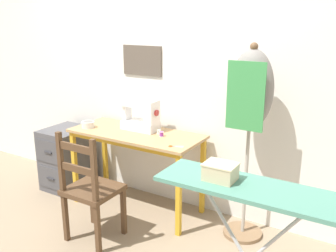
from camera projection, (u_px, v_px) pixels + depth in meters
The scene contains 13 objects.
ground_plane at pixel (121, 218), 3.39m from camera, with size 14.00×14.00×0.00m, color gray.
wall_back at pixel (155, 70), 3.52m from camera, with size 10.00×0.07×2.55m.
sewing_table at pixel (135, 142), 3.41m from camera, with size 1.23×0.52×0.75m.
sewing_machine at pixel (142, 116), 3.43m from camera, with size 0.36×0.18×0.31m.
fabric_bowl at pixel (88, 124), 3.53m from camera, with size 0.12×0.12×0.06m.
scissors at pixel (174, 146), 3.02m from camera, with size 0.12×0.07×0.01m.
thread_spool_near_machine at pixel (159, 132), 3.35m from camera, with size 0.04×0.04×0.04m.
thread_spool_mid_table at pixel (161, 134), 3.28m from camera, with size 0.04×0.04×0.04m.
wooden_chair at pixel (91, 190), 2.97m from camera, with size 0.40×0.38×0.93m.
filing_cabinet at pixel (67, 158), 3.95m from camera, with size 0.41×0.49×0.65m.
dress_form at pixel (251, 100), 2.82m from camera, with size 0.34×0.32×1.58m.
ironing_board at pixel (252, 196), 1.98m from camera, with size 1.04×0.32×0.91m.
storage_box at pixel (220, 172), 2.04m from camera, with size 0.18×0.14×0.10m.
Camera 1 is at (1.93, -2.37, 1.76)m, focal length 40.00 mm.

